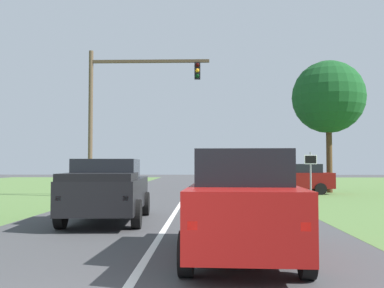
{
  "coord_description": "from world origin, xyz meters",
  "views": [
    {
      "loc": [
        1.11,
        -4.0,
        1.77
      ],
      "look_at": [
        0.56,
        14.72,
        2.61
      ],
      "focal_mm": 42.05,
      "sensor_mm": 36.0,
      "label": 1
    }
  ],
  "objects_px": {
    "keep_moving_sign": "(311,170)",
    "red_suv_near": "(242,201)",
    "oak_tree_right": "(328,97)",
    "crossing_suv_far": "(293,178)",
    "traffic_light": "(120,101)",
    "pickup_truck_lead": "(108,189)"
  },
  "relations": [
    {
      "from": "keep_moving_sign",
      "to": "red_suv_near",
      "type": "bearing_deg",
      "value": -108.55
    },
    {
      "from": "oak_tree_right",
      "to": "crossing_suv_far",
      "type": "distance_m",
      "value": 5.75
    },
    {
      "from": "traffic_light",
      "to": "crossing_suv_far",
      "type": "xyz_separation_m",
      "value": [
        9.84,
        2.69,
        -4.25
      ]
    },
    {
      "from": "pickup_truck_lead",
      "to": "traffic_light",
      "type": "bearing_deg",
      "value": 98.91
    },
    {
      "from": "red_suv_near",
      "to": "keep_moving_sign",
      "type": "distance_m",
      "value": 13.46
    },
    {
      "from": "traffic_light",
      "to": "crossing_suv_far",
      "type": "distance_m",
      "value": 11.06
    },
    {
      "from": "keep_moving_sign",
      "to": "crossing_suv_far",
      "type": "height_order",
      "value": "keep_moving_sign"
    },
    {
      "from": "traffic_light",
      "to": "oak_tree_right",
      "type": "height_order",
      "value": "oak_tree_right"
    },
    {
      "from": "oak_tree_right",
      "to": "red_suv_near",
      "type": "bearing_deg",
      "value": -109.76
    },
    {
      "from": "keep_moving_sign",
      "to": "oak_tree_right",
      "type": "bearing_deg",
      "value": 68.01
    },
    {
      "from": "traffic_light",
      "to": "crossing_suv_far",
      "type": "relative_size",
      "value": 1.7
    },
    {
      "from": "oak_tree_right",
      "to": "crossing_suv_far",
      "type": "height_order",
      "value": "oak_tree_right"
    },
    {
      "from": "traffic_light",
      "to": "keep_moving_sign",
      "type": "height_order",
      "value": "traffic_light"
    },
    {
      "from": "red_suv_near",
      "to": "crossing_suv_far",
      "type": "bearing_deg",
      "value": 76.2
    },
    {
      "from": "traffic_light",
      "to": "oak_tree_right",
      "type": "bearing_deg",
      "value": 17.67
    },
    {
      "from": "red_suv_near",
      "to": "pickup_truck_lead",
      "type": "distance_m",
      "value": 6.28
    },
    {
      "from": "crossing_suv_far",
      "to": "oak_tree_right",
      "type": "bearing_deg",
      "value": 26.4
    },
    {
      "from": "pickup_truck_lead",
      "to": "crossing_suv_far",
      "type": "xyz_separation_m",
      "value": [
        8.19,
        13.21,
        -0.05
      ]
    },
    {
      "from": "red_suv_near",
      "to": "oak_tree_right",
      "type": "bearing_deg",
      "value": 70.24
    },
    {
      "from": "pickup_truck_lead",
      "to": "traffic_light",
      "type": "height_order",
      "value": "traffic_light"
    },
    {
      "from": "oak_tree_right",
      "to": "crossing_suv_far",
      "type": "xyz_separation_m",
      "value": [
        -2.53,
        -1.26,
        -5.01
      ]
    },
    {
      "from": "red_suv_near",
      "to": "keep_moving_sign",
      "type": "relative_size",
      "value": 2.14
    }
  ]
}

